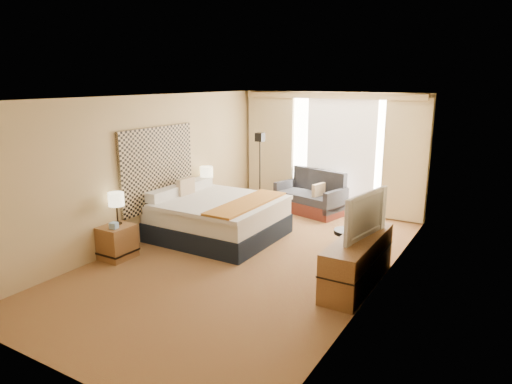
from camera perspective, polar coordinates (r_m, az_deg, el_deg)
The scene contains 21 objects.
floor at distance 7.55m, azimuth -0.97°, elevation -8.36°, with size 4.20×7.00×0.02m, color #5C211A.
ceiling at distance 6.99m, azimuth -1.06°, elevation 11.78°, with size 4.20×7.00×0.02m, color white.
wall_back at distance 10.25m, azimuth 9.32°, elevation 4.98°, with size 4.20×0.02×2.60m, color tan.
wall_front at distance 4.67m, azimuth -24.27°, elevation -6.87°, with size 4.20×0.02×2.60m, color tan.
wall_left at distance 8.43m, azimuth -13.29°, elevation 2.87°, with size 0.02×7.00×2.60m, color tan.
wall_right at distance 6.35m, azimuth 15.36°, elevation -0.83°, with size 0.02×7.00×2.60m, color tan.
headboard at distance 8.55m, azimuth -12.16°, elevation 2.94°, with size 0.06×1.85×1.50m, color black.
nightstand_left at distance 7.83m, azimuth -16.96°, elevation -6.00°, with size 0.45×0.52×0.55m, color olive.
nightstand_right at distance 9.59m, azimuth -5.98°, elevation -1.80°, with size 0.45×0.52×0.55m, color olive.
media_dresser at distance 6.71m, azimuth 12.60°, elevation -8.41°, with size 0.50×1.80×0.70m, color olive.
window at distance 10.14m, azimuth 10.58°, elevation 4.93°, with size 2.30×0.02×2.30m, color white.
curtains at distance 10.13m, azimuth 9.09°, elevation 5.50°, with size 4.12×0.19×2.56m.
bed at distance 8.48m, azimuth -4.82°, elevation -3.15°, with size 2.13×1.95×1.03m.
loveseat at distance 10.12m, azimuth 6.95°, elevation -0.81°, with size 1.63×1.13×0.92m.
floor_lamp at distance 9.75m, azimuth 0.49°, elevation 4.39°, with size 0.22×0.22×1.77m.
desk_chair at distance 7.54m, azimuth 11.65°, elevation -5.16°, with size 0.47×0.47×0.97m.
lamp_left at distance 7.71m, azimuth -17.08°, elevation -0.95°, with size 0.25×0.25×0.54m.
lamp_right at distance 9.50m, azimuth -6.20°, elevation 2.42°, with size 0.26×0.26×0.56m.
tissue_box at distance 7.61m, azimuth -17.34°, elevation -4.02°, with size 0.11×0.11×0.10m, color #88AED3.
telephone at distance 9.39m, azimuth -6.45°, elevation -0.23°, with size 0.16×0.12×0.06m, color black.
television at distance 6.59m, azimuth 12.75°, elevation -2.63°, with size 1.12×0.15×0.65m, color black.
Camera 1 is at (3.66, -5.95, 2.86)m, focal length 32.00 mm.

